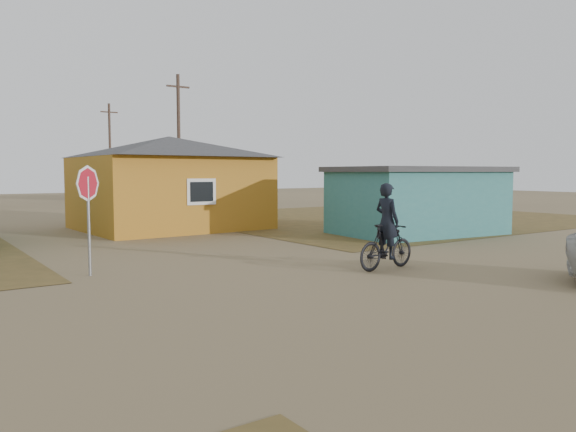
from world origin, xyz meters
name	(u,v)px	position (x,y,z in m)	size (l,w,h in m)	color
ground	(334,293)	(0.00, 0.00, 0.00)	(120.00, 120.00, 0.00)	olive
grass_ne	(382,217)	(14.00, 13.00, 0.01)	(20.00, 18.00, 0.00)	brown
house_yellow	(170,181)	(2.50, 14.00, 2.00)	(7.72, 6.76, 3.90)	#B4741B
shed_turquoise	(417,200)	(9.50, 6.50, 1.31)	(6.71, 4.93, 2.60)	#367875
house_beige_east	(132,178)	(10.00, 40.00, 1.86)	(6.95, 6.05, 3.60)	tan
utility_pole_near	(179,142)	(6.50, 22.00, 4.14)	(1.40, 0.20, 8.00)	#46342A
utility_pole_far	(110,151)	(7.50, 38.00, 4.14)	(1.40, 0.20, 8.00)	#46342A
stop_sign	(88,195)	(-3.43, 4.69, 1.87)	(0.81, 0.28, 2.55)	gray
cyclist	(387,238)	(2.82, 1.41, 0.78)	(1.92, 0.71, 2.13)	black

